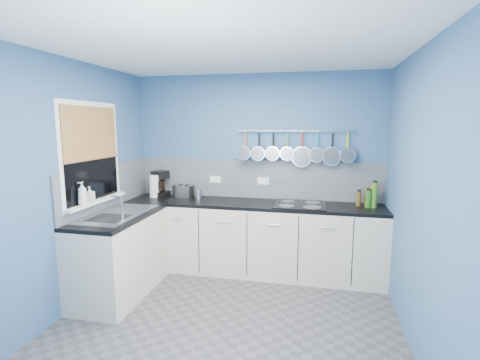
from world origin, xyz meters
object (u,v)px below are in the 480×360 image
at_px(soap_bottle_b, 90,195).
at_px(coffee_maker, 160,184).
at_px(toaster, 184,191).
at_px(paper_towel, 154,186).
at_px(canister, 198,194).
at_px(hob, 300,205).
at_px(soap_bottle_a, 82,194).

relative_size(soap_bottle_b, coffee_maker, 0.51).
xyz_separation_m(coffee_maker, toaster, (0.35, -0.01, -0.09)).
distance_m(soap_bottle_b, paper_towel, 1.11).
relative_size(paper_towel, coffee_maker, 0.87).
distance_m(canister, hob, 1.31).
relative_size(paper_towel, canister, 2.37).
distance_m(soap_bottle_b, toaster, 1.31).
relative_size(coffee_maker, canister, 2.73).
xyz_separation_m(soap_bottle_a, soap_bottle_b, (0.00, 0.12, -0.03)).
height_order(coffee_maker, canister, coffee_maker).
bearing_deg(toaster, hob, 7.72).
distance_m(coffee_maker, canister, 0.59).
bearing_deg(hob, toaster, 174.76).
relative_size(soap_bottle_b, hob, 0.28).
bearing_deg(coffee_maker, soap_bottle_b, -87.84).
bearing_deg(canister, toaster, 163.02).
distance_m(soap_bottle_b, hob, 2.37).
bearing_deg(hob, coffee_maker, 175.42).
relative_size(toaster, hob, 0.41).
height_order(paper_towel, hob, paper_towel).
xyz_separation_m(soap_bottle_b, toaster, (0.59, 1.16, -0.16)).
height_order(soap_bottle_b, paper_towel, soap_bottle_b).
xyz_separation_m(paper_towel, canister, (0.62, -0.00, -0.08)).
distance_m(soap_bottle_b, canister, 1.37).
distance_m(soap_bottle_a, coffee_maker, 1.31).
height_order(soap_bottle_a, coffee_maker, soap_bottle_a).
height_order(coffee_maker, toaster, coffee_maker).
bearing_deg(toaster, paper_towel, -157.33).
relative_size(paper_towel, hob, 0.48).
xyz_separation_m(paper_towel, hob, (1.93, -0.07, -0.14)).
relative_size(soap_bottle_b, canister, 1.39).
distance_m(coffee_maker, hob, 1.89).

